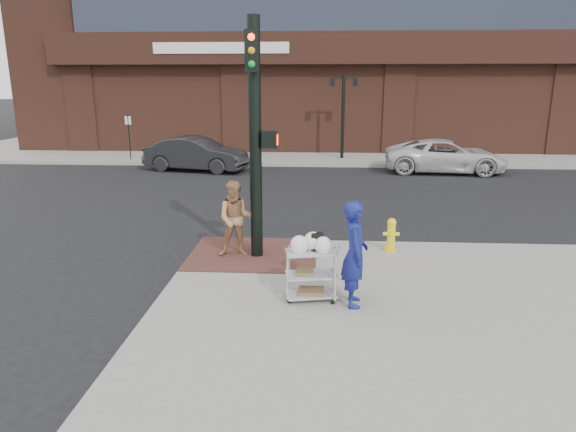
# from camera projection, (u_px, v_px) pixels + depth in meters

# --- Properties ---
(ground) EXTENTS (220.00, 220.00, 0.00)m
(ground) POSITION_uv_depth(u_px,v_px,m) (277.00, 275.00, 10.58)
(ground) COLOR black
(ground) RESTS_ON ground
(sidewalk_far) EXTENTS (65.00, 36.00, 0.15)m
(sidewalk_far) POSITION_uv_depth(u_px,v_px,m) (466.00, 131.00, 40.74)
(sidewalk_far) COLOR gray
(sidewalk_far) RESTS_ON ground
(brick_curb_ramp) EXTENTS (2.80, 2.40, 0.01)m
(brick_curb_ramp) POSITION_uv_depth(u_px,v_px,m) (253.00, 254.00, 11.44)
(brick_curb_ramp) COLOR #4D2824
(brick_curb_ramp) RESTS_ON sidewalk_near
(lamp_post) EXTENTS (1.32, 0.22, 4.00)m
(lamp_post) POSITION_uv_depth(u_px,v_px,m) (343.00, 108.00, 25.25)
(lamp_post) COLOR black
(lamp_post) RESTS_ON sidewalk_far
(parking_sign) EXTENTS (0.05, 0.05, 2.20)m
(parking_sign) POSITION_uv_depth(u_px,v_px,m) (129.00, 137.00, 25.23)
(parking_sign) COLOR black
(parking_sign) RESTS_ON sidewalk_far
(traffic_signal_pole) EXTENTS (0.61, 0.51, 5.00)m
(traffic_signal_pole) POSITION_uv_depth(u_px,v_px,m) (256.00, 133.00, 10.63)
(traffic_signal_pole) COLOR black
(traffic_signal_pole) RESTS_ON sidewalk_near
(woman_blue) EXTENTS (0.45, 0.67, 1.83)m
(woman_blue) POSITION_uv_depth(u_px,v_px,m) (355.00, 254.00, 8.62)
(woman_blue) COLOR navy
(woman_blue) RESTS_ON sidewalk_near
(pedestrian_tan) EXTENTS (0.88, 0.73, 1.67)m
(pedestrian_tan) POSITION_uv_depth(u_px,v_px,m) (236.00, 219.00, 11.12)
(pedestrian_tan) COLOR #AB7950
(pedestrian_tan) RESTS_ON sidewalk_near
(sedan_dark) EXTENTS (4.82, 2.54, 1.51)m
(sedan_dark) POSITION_uv_depth(u_px,v_px,m) (196.00, 154.00, 22.85)
(sedan_dark) COLOR black
(sedan_dark) RESTS_ON ground
(minivan_white) EXTENTS (5.36, 2.80, 1.44)m
(minivan_white) POSITION_uv_depth(u_px,v_px,m) (445.00, 156.00, 22.46)
(minivan_white) COLOR silver
(minivan_white) RESTS_ON ground
(utility_cart) EXTENTS (0.95, 0.65, 1.21)m
(utility_cart) POSITION_uv_depth(u_px,v_px,m) (312.00, 270.00, 8.90)
(utility_cart) COLOR #B0B0B5
(utility_cart) RESTS_ON sidewalk_near
(fire_hydrant) EXTENTS (0.36, 0.26, 0.78)m
(fire_hydrant) POSITION_uv_depth(u_px,v_px,m) (391.00, 235.00, 11.51)
(fire_hydrant) COLOR yellow
(fire_hydrant) RESTS_ON sidewalk_near
(newsbox_yellow) EXTENTS (0.46, 0.43, 0.99)m
(newsbox_yellow) POSITION_uv_depth(u_px,v_px,m) (181.00, 149.00, 25.33)
(newsbox_yellow) COLOR #FFF31C
(newsbox_yellow) RESTS_ON sidewalk_far
(newsbox_blue) EXTENTS (0.50, 0.47, 1.00)m
(newsbox_blue) POSITION_uv_depth(u_px,v_px,m) (191.00, 149.00, 25.57)
(newsbox_blue) COLOR #1B4EB4
(newsbox_blue) RESTS_ON sidewalk_far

